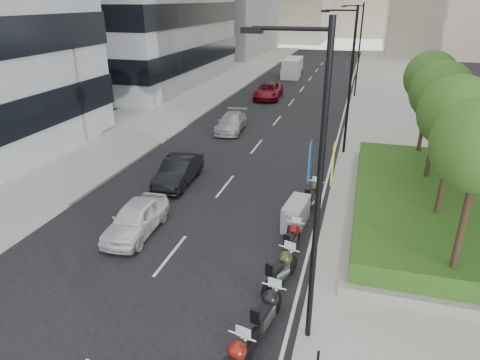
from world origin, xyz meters
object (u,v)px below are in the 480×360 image
at_px(motorcycle_4, 292,239).
at_px(car_d, 268,91).
at_px(lamp_post_0, 313,182).
at_px(car_b, 178,171).
at_px(lamp_post_1, 348,75).
at_px(motorcycle_6, 312,195).
at_px(delivery_van, 292,68).
at_px(car_c, 231,122).
at_px(lamp_post_2, 358,46).
at_px(motorcycle_3, 281,269).
at_px(motorcycle_2, 267,311).
at_px(motorcycle_5, 296,214).
at_px(car_a, 136,218).

height_order(motorcycle_4, car_d, car_d).
height_order(lamp_post_0, car_b, lamp_post_0).
relative_size(lamp_post_0, lamp_post_1, 1.00).
height_order(motorcycle_6, delivery_van, delivery_van).
bearing_deg(delivery_van, car_c, -93.34).
xyz_separation_m(car_b, car_d, (-0.01, 22.42, 0.03)).
xyz_separation_m(lamp_post_2, car_c, (-8.40, -14.87, -4.40)).
xyz_separation_m(lamp_post_1, car_d, (-8.22, 15.14, -4.32)).
height_order(lamp_post_2, car_b, lamp_post_2).
bearing_deg(motorcycle_3, motorcycle_6, 15.53).
relative_size(lamp_post_0, motorcycle_2, 3.76).
bearing_deg(lamp_post_1, lamp_post_2, 90.00).
bearing_deg(lamp_post_0, motorcycle_5, 100.97).
bearing_deg(motorcycle_2, motorcycle_4, 10.20).
bearing_deg(motorcycle_2, lamp_post_0, -84.64).
relative_size(motorcycle_2, motorcycle_5, 1.15).
bearing_deg(car_d, motorcycle_3, -80.21).
distance_m(motorcycle_4, car_c, 17.16).
bearing_deg(car_c, motorcycle_6, -61.00).
relative_size(motorcycle_5, delivery_van, 0.37).
distance_m(lamp_post_2, car_d, 9.71).
xyz_separation_m(motorcycle_6, delivery_van, (-7.23, 36.65, 0.48)).
xyz_separation_m(motorcycle_4, car_b, (-7.09, 5.12, 0.14)).
bearing_deg(motorcycle_5, car_b, 73.00).
distance_m(lamp_post_1, car_d, 17.76).
distance_m(motorcycle_2, car_a, 7.80).
distance_m(car_a, delivery_van, 41.31).
xyz_separation_m(motorcycle_3, motorcycle_4, (0.01, 2.20, -0.06)).
bearing_deg(motorcycle_3, lamp_post_2, 15.99).
bearing_deg(lamp_post_0, lamp_post_1, 90.00).
xyz_separation_m(motorcycle_4, delivery_van, (-6.97, 40.92, 0.51)).
bearing_deg(motorcycle_6, car_b, 94.03).
bearing_deg(car_d, motorcycle_6, -76.06).
height_order(lamp_post_0, car_c, lamp_post_0).
height_order(motorcycle_2, car_d, car_d).
relative_size(lamp_post_2, motorcycle_3, 3.88).
relative_size(lamp_post_2, motorcycle_6, 3.97).
relative_size(lamp_post_2, car_c, 1.96).
height_order(motorcycle_4, car_a, car_a).
bearing_deg(car_a, motorcycle_5, 18.80).
bearing_deg(lamp_post_2, lamp_post_0, -90.00).
xyz_separation_m(lamp_post_2, car_d, (-8.22, -2.86, -4.32)).
height_order(motorcycle_3, car_d, car_d).
height_order(lamp_post_0, car_a, lamp_post_0).
xyz_separation_m(motorcycle_5, car_d, (-6.92, 25.45, 0.15)).
height_order(lamp_post_1, motorcycle_6, lamp_post_1).
bearing_deg(motorcycle_3, lamp_post_1, 13.56).
relative_size(lamp_post_0, motorcycle_3, 3.88).
bearing_deg(lamp_post_2, delivery_van, 127.54).
bearing_deg(motorcycle_3, car_c, 40.26).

